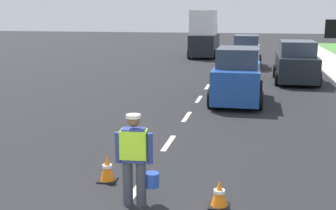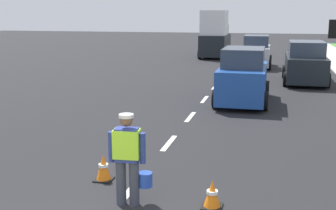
# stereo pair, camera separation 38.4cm
# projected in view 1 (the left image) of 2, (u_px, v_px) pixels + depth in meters

# --- Properties ---
(ground_plane) EXTENTS (96.00, 96.00, 0.00)m
(ground_plane) POSITION_uv_depth(u_px,v_px,m) (219.00, 70.00, 25.99)
(ground_plane) COLOR black
(lane_center_line) EXTENTS (0.14, 46.40, 0.01)m
(lane_center_line) POSITION_uv_depth(u_px,v_px,m) (225.00, 62.00, 30.01)
(lane_center_line) COLOR silver
(lane_center_line) RESTS_ON ground
(road_worker) EXTENTS (0.75, 0.42, 1.67)m
(road_worker) POSITION_uv_depth(u_px,v_px,m) (135.00, 155.00, 7.52)
(road_worker) COLOR #383D4C
(road_worker) RESTS_ON ground
(traffic_cone_near) EXTENTS (0.36, 0.36, 0.56)m
(traffic_cone_near) POSITION_uv_depth(u_px,v_px,m) (107.00, 168.00, 8.75)
(traffic_cone_near) COLOR black
(traffic_cone_near) RESTS_ON ground
(traffic_cone_far) EXTENTS (0.36, 0.36, 0.50)m
(traffic_cone_far) POSITION_uv_depth(u_px,v_px,m) (219.00, 194.00, 7.59)
(traffic_cone_far) COLOR black
(traffic_cone_far) RESTS_ON ground
(delivery_truck) EXTENTS (2.16, 4.60, 3.54)m
(delivery_truck) POSITION_uv_depth(u_px,v_px,m) (204.00, 36.00, 32.82)
(delivery_truck) COLOR black
(delivery_truck) RESTS_ON ground
(car_parked_far) EXTENTS (2.08, 4.38, 2.03)m
(car_parked_far) POSITION_uv_depth(u_px,v_px,m) (296.00, 63.00, 21.22)
(car_parked_far) COLOR black
(car_parked_far) RESTS_ON ground
(car_outgoing_ahead) EXTENTS (1.95, 4.00, 2.09)m
(car_outgoing_ahead) POSITION_uv_depth(u_px,v_px,m) (237.00, 77.00, 16.41)
(car_outgoing_ahead) COLOR #1E4799
(car_outgoing_ahead) RESTS_ON ground
(car_outgoing_far) EXTENTS (1.92, 3.85, 2.00)m
(car_outgoing_far) POSITION_uv_depth(u_px,v_px,m) (246.00, 52.00, 27.13)
(car_outgoing_far) COLOR silver
(car_outgoing_far) RESTS_ON ground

